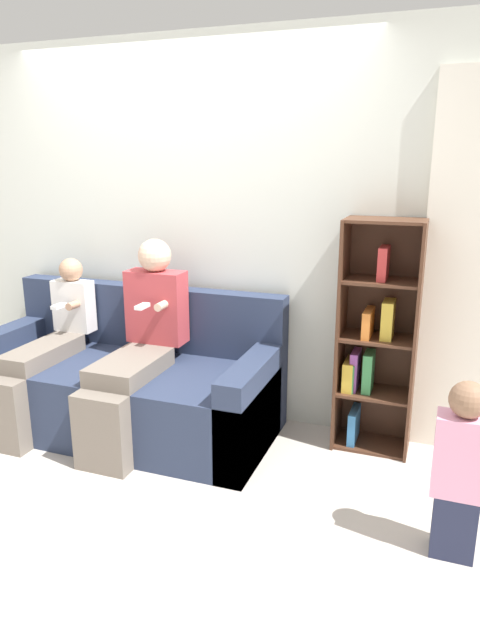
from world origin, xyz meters
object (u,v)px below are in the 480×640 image
(toddler_standing, at_px, (460,470))
(bookshelf, at_px, (374,344))
(adult_seated, at_px, (138,341))
(couch, at_px, (125,385))
(child_seated, at_px, (45,347))

(toddler_standing, xyz_separation_m, bookshelf, (-0.52, 0.96, 0.23))
(adult_seated, height_order, toddler_standing, adult_seated)
(toddler_standing, bearing_deg, bookshelf, 118.45)
(bookshelf, bearing_deg, toddler_standing, -61.55)
(toddler_standing, distance_m, bookshelf, 1.11)
(couch, xyz_separation_m, child_seated, (-0.51, -0.15, 0.26))
(child_seated, height_order, bookshelf, bookshelf)
(couch, relative_size, toddler_standing, 2.37)
(couch, height_order, toddler_standing, couch)
(adult_seated, height_order, bookshelf, bookshelf)
(bookshelf, bearing_deg, adult_seated, -163.60)
(toddler_standing, bearing_deg, couch, 163.35)
(adult_seated, height_order, child_seated, adult_seated)
(bookshelf, bearing_deg, couch, -168.34)
(bookshelf, bearing_deg, child_seated, -167.20)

